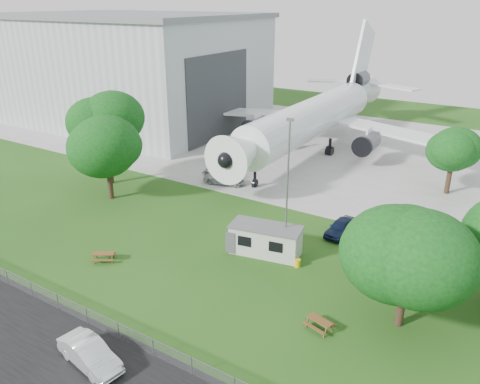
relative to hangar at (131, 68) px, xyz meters
The scene contains 18 objects.
ground 53.16m from the hangar, 43.47° to the right, with size 160.00×160.00×0.00m, color #32621E.
asphalt_strip 62.70m from the hangar, 52.23° to the right, with size 120.00×8.00×0.02m, color black.
concrete_apron 39.17m from the hangar, ahead, with size 120.00×46.00×0.03m, color #B7B7B2.
hangar is the anchor object (origin of this frame).
airliner 36.21m from the hangar, ahead, with size 46.36×47.73×17.69m.
site_cabin 54.71m from the hangar, 34.37° to the right, with size 6.95×3.80×2.62m.
picnic_west 52.35m from the hangar, 49.23° to the right, with size 1.80×1.50×0.76m, color brown, non-canonical shape.
picnic_east 65.45m from the hangar, 35.49° to the right, with size 1.80×1.50×0.76m, color brown, non-canonical shape.
fence 60.00m from the hangar, 50.15° to the right, with size 58.00×0.04×1.30m, color gray.
lamp_mast 55.06m from the hangar, 32.84° to the right, with size 0.16×0.16×12.00m, color slate.
tree_west_big 32.77m from the hangar, 51.23° to the right, with size 7.48×7.48×11.32m.
tree_west_small 37.75m from the hangar, 50.30° to the right, with size 7.69×7.69×9.72m.
tree_east_front 66.78m from the hangar, 30.94° to the right, with size 7.97×7.97×9.18m.
tree_far_apron 56.37m from the hangar, ahead, with size 5.75×5.75×7.93m.
car_centre_sedan 64.56m from the hangar, 48.73° to the right, with size 1.68×4.83×1.59m, color white.
car_ne_hatch 55.13m from the hangar, 25.83° to the right, with size 1.79×4.45×1.52m, color black.
car_ne_sedan 65.01m from the hangar, 20.49° to the right, with size 1.64×4.71×1.55m, color silver.
car_apron_van 38.22m from the hangar, 29.94° to the right, with size 2.04×5.03×1.46m, color silver.
Camera 1 is at (23.81, -26.29, 20.68)m, focal length 35.00 mm.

